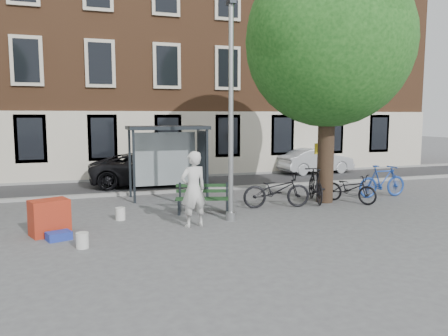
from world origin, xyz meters
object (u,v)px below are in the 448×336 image
car_dark (150,169)px  bike_a (276,190)px  lamppost (231,123)px  bench (203,200)px  bike_b (382,181)px  bike_d (315,185)px  painter (193,189)px  red_stand (49,217)px  notice_sign (318,157)px  bike_c (350,188)px  bus_shelter (178,145)px  car_silver (316,161)px

car_dark → bike_a: bearing=-148.5°
lamppost → bench: size_ratio=3.41×
bike_b → bike_d: bearing=91.3°
painter → car_dark: painter is taller
bike_a → car_dark: bearing=37.2°
red_stand → notice_sign: notice_sign is taller
bike_b → red_stand: bike_b is taller
bike_a → bike_b: bearing=-75.0°
bike_a → painter: bearing=125.3°
painter → bench: 1.80m
painter → car_dark: (0.02, 7.58, -0.32)m
lamppost → car_dark: (-1.18, 7.20, -2.08)m
lamppost → bike_b: (6.50, 1.62, -2.19)m
bike_c → notice_sign: notice_sign is taller
bike_d → bus_shelter: bearing=-13.1°
bike_d → notice_sign: size_ratio=1.05×
painter → bike_d: 5.27m
bus_shelter → car_silver: bearing=27.3°
car_silver → lamppost: bearing=133.0°
painter → notice_sign: bearing=-161.0°
lamppost → car_dark: bearing=99.3°
car_dark → car_silver: 8.96m
lamppost → notice_sign: 6.15m
bike_c → car_dark: 8.51m
bus_shelter → bike_a: size_ratio=1.29×
bus_shelter → car_dark: (-0.57, 3.10, -1.21)m
bus_shelter → bench: size_ratio=1.59×
bus_shelter → car_dark: bus_shelter is taller
car_silver → notice_sign: notice_sign is taller
bus_shelter → car_silver: 9.44m
bench → bike_c: (5.24, -0.04, 0.10)m
painter → bike_b: (7.70, 2.00, -0.43)m
car_dark → bike_c: bearing=-132.1°
bike_b → notice_sign: 2.59m
bus_shelter → bench: bearing=-87.6°
bike_b → car_silver: size_ratio=0.50×
lamppost → bike_d: 4.55m
bus_shelter → bike_c: bearing=-29.2°
bike_d → red_stand: 8.66m
bike_c → bike_d: bike_d is taller
bench → bus_shelter: bearing=109.1°
lamppost → bike_c: (4.76, 1.11, -2.28)m
bike_b → car_dark: size_ratio=0.39×
painter → notice_sign: 7.20m
bike_c → red_stand: bike_c is taller
bike_b → bike_c: bike_b is taller
painter → bike_a: 3.59m
painter → red_stand: painter is taller
lamppost → bike_c: bearing=13.1°
bike_a → car_silver: bearing=-28.9°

